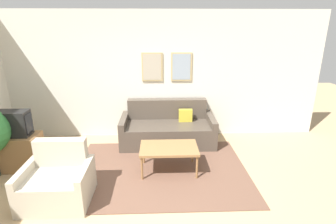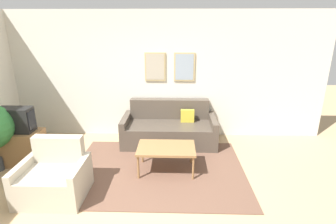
{
  "view_description": "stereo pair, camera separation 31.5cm",
  "coord_description": "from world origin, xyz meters",
  "px_view_note": "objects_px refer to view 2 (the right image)",
  "views": [
    {
      "loc": [
        0.46,
        -3.02,
        2.38
      ],
      "look_at": [
        0.64,
        1.61,
        0.85
      ],
      "focal_mm": 28.0,
      "sensor_mm": 36.0,
      "label": 1
    },
    {
      "loc": [
        0.78,
        -3.02,
        2.38
      ],
      "look_at": [
        0.64,
        1.61,
        0.85
      ],
      "focal_mm": 28.0,
      "sensor_mm": 36.0,
      "label": 2
    }
  ],
  "objects_px": {
    "couch": "(169,129)",
    "tv": "(15,120)",
    "coffee_table": "(166,149)",
    "armchair": "(54,178)"
  },
  "relations": [
    {
      "from": "couch",
      "to": "tv",
      "type": "relative_size",
      "value": 3.32
    },
    {
      "from": "armchair",
      "to": "tv",
      "type": "bearing_deg",
      "value": 141.38
    },
    {
      "from": "coffee_table",
      "to": "armchair",
      "type": "xyz_separation_m",
      "value": [
        -1.6,
        -0.72,
        -0.13
      ]
    },
    {
      "from": "couch",
      "to": "coffee_table",
      "type": "bearing_deg",
      "value": -91.16
    },
    {
      "from": "couch",
      "to": "coffee_table",
      "type": "distance_m",
      "value": 1.17
    },
    {
      "from": "coffee_table",
      "to": "armchair",
      "type": "height_order",
      "value": "armchair"
    },
    {
      "from": "couch",
      "to": "tv",
      "type": "bearing_deg",
      "value": -159.94
    },
    {
      "from": "tv",
      "to": "armchair",
      "type": "height_order",
      "value": "tv"
    },
    {
      "from": "couch",
      "to": "armchair",
      "type": "distance_m",
      "value": 2.49
    },
    {
      "from": "couch",
      "to": "tv",
      "type": "distance_m",
      "value": 2.86
    }
  ]
}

